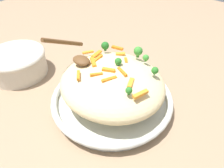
# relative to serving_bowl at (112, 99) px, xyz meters

# --- Properties ---
(ground_plane) EXTENTS (2.40, 2.40, 0.00)m
(ground_plane) POSITION_rel_serving_bowl_xyz_m (0.00, 0.00, -0.02)
(ground_plane) COLOR #9E7F60
(serving_bowl) EXTENTS (0.36, 0.36, 0.04)m
(serving_bowl) POSITION_rel_serving_bowl_xyz_m (0.00, 0.00, 0.00)
(serving_bowl) COLOR silver
(serving_bowl) RESTS_ON ground_plane
(pasta_mound) EXTENTS (0.30, 0.28, 0.10)m
(pasta_mound) POSITION_rel_serving_bowl_xyz_m (0.00, 0.00, 0.06)
(pasta_mound) COLOR beige
(pasta_mound) RESTS_ON serving_bowl
(carrot_piece_0) EXTENTS (0.04, 0.02, 0.01)m
(carrot_piece_0) POSITION_rel_serving_bowl_xyz_m (0.03, 0.01, 0.11)
(carrot_piece_0) COLOR orange
(carrot_piece_0) RESTS_ON pasta_mound
(carrot_piece_1) EXTENTS (0.04, 0.02, 0.01)m
(carrot_piece_1) POSITION_rel_serving_bowl_xyz_m (-0.06, 0.10, 0.11)
(carrot_piece_1) COLOR orange
(carrot_piece_1) RESTS_ON pasta_mound
(carrot_piece_2) EXTENTS (0.02, 0.04, 0.01)m
(carrot_piece_2) POSITION_rel_serving_bowl_xyz_m (0.02, -0.04, 0.11)
(carrot_piece_2) COLOR orange
(carrot_piece_2) RESTS_ON pasta_mound
(carrot_piece_3) EXTENTS (0.04, 0.02, 0.01)m
(carrot_piece_3) POSITION_rel_serving_bowl_xyz_m (-0.00, -0.01, 0.11)
(carrot_piece_3) COLOR orange
(carrot_piece_3) RESTS_ON pasta_mound
(carrot_piece_4) EXTENTS (0.03, 0.03, 0.01)m
(carrot_piece_4) POSITION_rel_serving_bowl_xyz_m (-0.04, 0.08, 0.11)
(carrot_piece_4) COLOR orange
(carrot_piece_4) RESTS_ON pasta_mound
(carrot_piece_5) EXTENTS (0.03, 0.03, 0.01)m
(carrot_piece_5) POSITION_rel_serving_bowl_xyz_m (-0.05, -0.08, 0.11)
(carrot_piece_5) COLOR orange
(carrot_piece_5) RESTS_ON pasta_mound
(carrot_piece_6) EXTENTS (0.02, 0.02, 0.01)m
(carrot_piece_6) POSITION_rel_serving_bowl_xyz_m (-0.00, 0.06, 0.11)
(carrot_piece_6) COLOR orange
(carrot_piece_6) RESTS_ON pasta_mound
(carrot_piece_7) EXTENTS (0.02, 0.03, 0.01)m
(carrot_piece_7) POSITION_rel_serving_bowl_xyz_m (-0.12, 0.02, 0.11)
(carrot_piece_7) COLOR orange
(carrot_piece_7) RESTS_ON pasta_mound
(carrot_piece_8) EXTENTS (0.02, 0.04, 0.01)m
(carrot_piece_8) POSITION_rel_serving_bowl_xyz_m (0.07, -0.01, 0.11)
(carrot_piece_8) COLOR orange
(carrot_piece_8) RESTS_ON pasta_mound
(carrot_piece_9) EXTENTS (0.02, 0.04, 0.01)m
(carrot_piece_9) POSITION_rel_serving_bowl_xyz_m (0.11, -0.03, 0.11)
(carrot_piece_9) COLOR orange
(carrot_piece_9) RESTS_ON pasta_mound
(carrot_piece_10) EXTENTS (0.04, 0.03, 0.01)m
(carrot_piece_10) POSITION_rel_serving_bowl_xyz_m (-0.06, -0.01, 0.11)
(carrot_piece_10) COLOR orange
(carrot_piece_10) RESTS_ON pasta_mound
(carrot_piece_11) EXTENTS (0.01, 0.04, 0.01)m
(carrot_piece_11) POSITION_rel_serving_bowl_xyz_m (-0.07, 0.01, 0.11)
(carrot_piece_11) COLOR orange
(carrot_piece_11) RESTS_ON pasta_mound
(carrot_piece_12) EXTENTS (0.03, 0.03, 0.01)m
(carrot_piece_12) POSITION_rel_serving_bowl_xyz_m (-0.01, -0.05, 0.11)
(carrot_piece_12) COLOR orange
(carrot_piece_12) RESTS_ON pasta_mound
(carrot_piece_13) EXTENTS (0.02, 0.04, 0.01)m
(carrot_piece_13) POSITION_rel_serving_bowl_xyz_m (-0.09, 0.03, 0.11)
(carrot_piece_13) COLOR orange
(carrot_piece_13) RESTS_ON pasta_mound
(broccoli_floret_0) EXTENTS (0.03, 0.03, 0.03)m
(broccoli_floret_0) POSITION_rel_serving_bowl_xyz_m (0.01, 0.10, 0.12)
(broccoli_floret_0) COLOR #377928
(broccoli_floret_0) RESTS_ON pasta_mound
(broccoli_floret_1) EXTENTS (0.02, 0.02, 0.03)m
(broccoli_floret_1) POSITION_rel_serving_bowl_xyz_m (-0.09, 0.07, 0.12)
(broccoli_floret_1) COLOR #205B1C
(broccoli_floret_1) RESTS_ON pasta_mound
(broccoli_floret_2) EXTENTS (0.02, 0.02, 0.02)m
(broccoli_floret_2) POSITION_rel_serving_bowl_xyz_m (0.04, 0.10, 0.12)
(broccoli_floret_2) COLOR #377928
(broccoli_floret_2) RESTS_ON pasta_mound
(broccoli_floret_3) EXTENTS (0.02, 0.02, 0.02)m
(broccoli_floret_3) POSITION_rel_serving_bowl_xyz_m (-0.00, 0.03, 0.12)
(broccoli_floret_3) COLOR #296820
(broccoli_floret_3) RESTS_ON pasta_mound
(broccoli_floret_4) EXTENTS (0.02, 0.02, 0.02)m
(broccoli_floret_4) POSITION_rel_serving_bowl_xyz_m (0.09, -0.04, 0.12)
(broccoli_floret_4) COLOR #296820
(broccoli_floret_4) RESTS_ON pasta_mound
(broccoli_floret_5) EXTENTS (0.02, 0.02, 0.02)m
(broccoli_floret_5) POSITION_rel_serving_bowl_xyz_m (0.09, 0.06, 0.12)
(broccoli_floret_5) COLOR #296820
(broccoli_floret_5) RESTS_ON pasta_mound
(serving_spoon) EXTENTS (0.10, 0.14, 0.08)m
(serving_spoon) POSITION_rel_serving_bowl_xyz_m (-0.11, -0.03, 0.13)
(serving_spoon) COLOR brown
(serving_spoon) RESTS_ON pasta_mound
(companion_bowl) EXTENTS (0.20, 0.20, 0.08)m
(companion_bowl) POSITION_rel_serving_bowl_xyz_m (-0.36, -0.10, 0.03)
(companion_bowl) COLOR beige
(companion_bowl) RESTS_ON ground_plane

